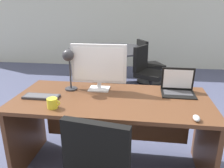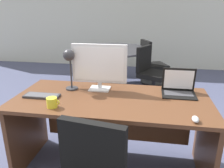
{
  "view_description": "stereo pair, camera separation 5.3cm",
  "coord_description": "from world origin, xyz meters",
  "px_view_note": "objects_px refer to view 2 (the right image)",
  "views": [
    {
      "loc": [
        0.26,
        -1.85,
        1.53
      ],
      "look_at": [
        0.0,
        0.04,
        0.87
      ],
      "focal_mm": 35.98,
      "sensor_mm": 36.0,
      "label": 1
    },
    {
      "loc": [
        0.32,
        -1.84,
        1.53
      ],
      "look_at": [
        0.0,
        0.04,
        0.87
      ],
      "focal_mm": 35.98,
      "sensor_mm": 36.0,
      "label": 2
    }
  ],
  "objects_px": {
    "coffee_mug": "(52,102)",
    "meeting_table": "(111,58)",
    "meeting_chair_near": "(152,67)",
    "meeting_chair_far": "(151,77)",
    "mouse": "(195,119)",
    "keyboard": "(42,96)",
    "laptop": "(179,86)",
    "desk_lamp": "(69,61)",
    "desk": "(112,117)",
    "monitor": "(99,65)"
  },
  "relations": [
    {
      "from": "desk",
      "to": "monitor",
      "type": "bearing_deg",
      "value": 135.2
    },
    {
      "from": "desk",
      "to": "meeting_chair_near",
      "type": "distance_m",
      "value": 2.74
    },
    {
      "from": "laptop",
      "to": "mouse",
      "type": "bearing_deg",
      "value": -83.96
    },
    {
      "from": "desk_lamp",
      "to": "coffee_mug",
      "type": "distance_m",
      "value": 0.49
    },
    {
      "from": "desk_lamp",
      "to": "meeting_chair_far",
      "type": "distance_m",
      "value": 2.12
    },
    {
      "from": "laptop",
      "to": "desk",
      "type": "bearing_deg",
      "value": -163.5
    },
    {
      "from": "keyboard",
      "to": "meeting_chair_near",
      "type": "bearing_deg",
      "value": 70.43
    },
    {
      "from": "mouse",
      "to": "meeting_chair_far",
      "type": "distance_m",
      "value": 2.37
    },
    {
      "from": "mouse",
      "to": "desk_lamp",
      "type": "height_order",
      "value": "desk_lamp"
    },
    {
      "from": "desk_lamp",
      "to": "laptop",
      "type": "bearing_deg",
      "value": 5.1
    },
    {
      "from": "keyboard",
      "to": "mouse",
      "type": "xyz_separation_m",
      "value": [
        1.3,
        -0.26,
        0.01
      ]
    },
    {
      "from": "keyboard",
      "to": "desk_lamp",
      "type": "relative_size",
      "value": 0.79
    },
    {
      "from": "desk",
      "to": "desk_lamp",
      "type": "xyz_separation_m",
      "value": [
        -0.43,
        0.09,
        0.52
      ]
    },
    {
      "from": "coffee_mug",
      "to": "keyboard",
      "type": "bearing_deg",
      "value": 134.16
    },
    {
      "from": "mouse",
      "to": "meeting_chair_near",
      "type": "bearing_deg",
      "value": 95.31
    },
    {
      "from": "mouse",
      "to": "keyboard",
      "type": "bearing_deg",
      "value": 168.87
    },
    {
      "from": "meeting_chair_near",
      "to": "meeting_chair_far",
      "type": "distance_m",
      "value": 0.78
    },
    {
      "from": "desk",
      "to": "meeting_table",
      "type": "height_order",
      "value": "meeting_table"
    },
    {
      "from": "mouse",
      "to": "laptop",
      "type": "bearing_deg",
      "value": 96.04
    },
    {
      "from": "meeting_chair_near",
      "to": "desk",
      "type": "bearing_deg",
      "value": -98.0
    },
    {
      "from": "meeting_chair_near",
      "to": "meeting_chair_far",
      "type": "xyz_separation_m",
      "value": [
        -0.01,
        -0.78,
        0.02
      ]
    },
    {
      "from": "meeting_chair_far",
      "to": "mouse",
      "type": "bearing_deg",
      "value": -82.69
    },
    {
      "from": "keyboard",
      "to": "meeting_table",
      "type": "relative_size",
      "value": 0.22
    },
    {
      "from": "desk",
      "to": "meeting_chair_far",
      "type": "height_order",
      "value": "meeting_chair_far"
    },
    {
      "from": "monitor",
      "to": "meeting_chair_far",
      "type": "relative_size",
      "value": 0.6
    },
    {
      "from": "meeting_table",
      "to": "meeting_chair_far",
      "type": "height_order",
      "value": "meeting_chair_far"
    },
    {
      "from": "coffee_mug",
      "to": "meeting_chair_near",
      "type": "relative_size",
      "value": 0.12
    },
    {
      "from": "laptop",
      "to": "coffee_mug",
      "type": "distance_m",
      "value": 1.17
    },
    {
      "from": "desk",
      "to": "monitor",
      "type": "height_order",
      "value": "monitor"
    },
    {
      "from": "laptop",
      "to": "desk_lamp",
      "type": "relative_size",
      "value": 0.76
    },
    {
      "from": "monitor",
      "to": "keyboard",
      "type": "relative_size",
      "value": 1.67
    },
    {
      "from": "keyboard",
      "to": "meeting_chair_near",
      "type": "distance_m",
      "value": 3.04
    },
    {
      "from": "mouse",
      "to": "coffee_mug",
      "type": "xyz_separation_m",
      "value": [
        -1.11,
        0.06,
        0.02
      ]
    },
    {
      "from": "monitor",
      "to": "laptop",
      "type": "relative_size",
      "value": 1.74
    },
    {
      "from": "coffee_mug",
      "to": "meeting_table",
      "type": "bearing_deg",
      "value": 89.54
    },
    {
      "from": "meeting_table",
      "to": "meeting_chair_near",
      "type": "relative_size",
      "value": 1.65
    },
    {
      "from": "coffee_mug",
      "to": "meeting_chair_near",
      "type": "xyz_separation_m",
      "value": [
        0.82,
        3.03,
        -0.45
      ]
    },
    {
      "from": "desk",
      "to": "monitor",
      "type": "xyz_separation_m",
      "value": [
        -0.15,
        0.15,
        0.47
      ]
    },
    {
      "from": "keyboard",
      "to": "mouse",
      "type": "relative_size",
      "value": 3.67
    },
    {
      "from": "keyboard",
      "to": "mouse",
      "type": "distance_m",
      "value": 1.32
    },
    {
      "from": "keyboard",
      "to": "meeting_table",
      "type": "distance_m",
      "value": 2.48
    },
    {
      "from": "meeting_table",
      "to": "meeting_chair_near",
      "type": "xyz_separation_m",
      "value": [
        0.8,
        0.37,
        -0.24
      ]
    },
    {
      "from": "desk",
      "to": "laptop",
      "type": "distance_m",
      "value": 0.7
    },
    {
      "from": "desk",
      "to": "mouse",
      "type": "bearing_deg",
      "value": -30.18
    },
    {
      "from": "laptop",
      "to": "mouse",
      "type": "relative_size",
      "value": 3.51
    },
    {
      "from": "desk_lamp",
      "to": "meeting_chair_near",
      "type": "height_order",
      "value": "desk_lamp"
    },
    {
      "from": "meeting_chair_far",
      "to": "desk_lamp",
      "type": "bearing_deg",
      "value": -113.48
    },
    {
      "from": "desk",
      "to": "meeting_chair_near",
      "type": "xyz_separation_m",
      "value": [
        0.38,
        2.71,
        -0.18
      ]
    },
    {
      "from": "meeting_table",
      "to": "desk_lamp",
      "type": "bearing_deg",
      "value": -90.18
    },
    {
      "from": "monitor",
      "to": "mouse",
      "type": "relative_size",
      "value": 6.12
    }
  ]
}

